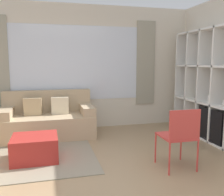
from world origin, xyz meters
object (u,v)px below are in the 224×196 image
Objects in this scene: shelving_unit at (214,87)px; folding_chair at (180,133)px; couch_main at (48,120)px; ottoman at (35,148)px.

folding_chair is (-1.33, -1.09, -0.50)m from shelving_unit.
couch_main reaches higher than ottoman.
folding_chair is at bearing -50.28° from couch_main.
shelving_unit reaches higher than folding_chair.
ottoman is (-0.20, -1.23, -0.13)m from couch_main.
couch_main is 2.05× the size of folding_chair.
shelving_unit is 1.79m from folding_chair.
ottoman is 0.77× the size of folding_chair.
folding_chair is at bearing -140.46° from shelving_unit.
couch_main is at bearing 162.12° from shelving_unit.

